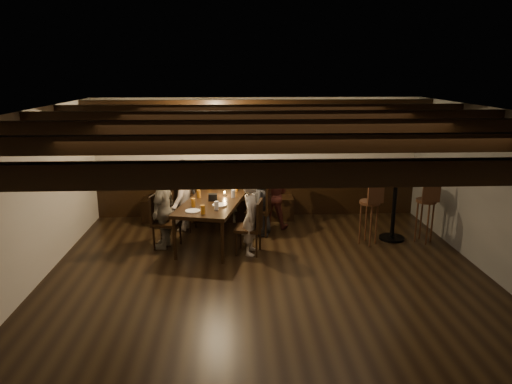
{
  "coord_description": "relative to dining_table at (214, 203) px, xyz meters",
  "views": [
    {
      "loc": [
        -0.47,
        -5.58,
        2.92
      ],
      "look_at": [
        -0.14,
        1.3,
        1.07
      ],
      "focal_mm": 32.0,
      "sensor_mm": 36.0,
      "label": 1
    }
  ],
  "objects": [
    {
      "name": "chair_right_far",
      "position": [
        0.6,
        -0.6,
        -0.41
      ],
      "size": [
        0.49,
        0.49,
        0.9
      ],
      "rotation": [
        0.0,
        0.0,
        1.34
      ],
      "color": "black",
      "rests_on": "floor"
    },
    {
      "name": "pint_g",
      "position": [
        -0.13,
        -0.79,
        0.13
      ],
      "size": [
        0.07,
        0.07,
        0.14
      ],
      "primitive_type": "cylinder",
      "color": "#BF7219",
      "rests_on": "dining_table"
    },
    {
      "name": "bar_stool_left",
      "position": [
        2.65,
        -0.29,
        -0.28
      ],
      "size": [
        0.37,
        0.38,
        1.09
      ],
      "rotation": [
        0.0,
        0.0,
        0.28
      ],
      "color": "#392312",
      "rests_on": "floor"
    },
    {
      "name": "room",
      "position": [
        0.55,
        0.2,
        0.39
      ],
      "size": [
        7.0,
        7.0,
        7.0
      ],
      "color": "black",
      "rests_on": "ground"
    },
    {
      "name": "person_bench_right",
      "position": [
        1.08,
        0.67,
        -0.05
      ],
      "size": [
        0.71,
        0.61,
        1.27
      ],
      "primitive_type": "imported",
      "rotation": [
        0.0,
        0.0,
        2.91
      ],
      "color": "#55231D",
      "rests_on": "floor"
    },
    {
      "name": "pint_f",
      "position": [
        0.07,
        -0.58,
        0.13
      ],
      "size": [
        0.07,
        0.07,
        0.14
      ],
      "primitive_type": "cylinder",
      "color": "silver",
      "rests_on": "dining_table"
    },
    {
      "name": "high_top_table",
      "position": [
        3.15,
        -0.09,
        0.02
      ],
      "size": [
        0.61,
        0.61,
        1.07
      ],
      "color": "black",
      "rests_on": "floor"
    },
    {
      "name": "person_left_far",
      "position": [
        -0.83,
        -0.27,
        -0.02
      ],
      "size": [
        0.49,
        0.83,
        1.32
      ],
      "primitive_type": "imported",
      "rotation": [
        0.0,
        0.0,
        -1.8
      ],
      "color": "gray",
      "rests_on": "floor"
    },
    {
      "name": "bar_stool_right",
      "position": [
        3.65,
        -0.24,
        -0.28
      ],
      "size": [
        0.34,
        0.35,
        1.09
      ],
      "rotation": [
        0.0,
        0.0,
        0.01
      ],
      "color": "#392312",
      "rests_on": "floor"
    },
    {
      "name": "person_bench_left",
      "position": [
        -0.67,
        1.08,
        -0.06
      ],
      "size": [
        0.68,
        0.52,
        1.25
      ],
      "primitive_type": "imported",
      "rotation": [
        0.0,
        0.0,
        2.91
      ],
      "color": "#2B2A2D",
      "rests_on": "floor"
    },
    {
      "name": "person_left_near",
      "position": [
        -0.63,
        0.61,
        -0.02
      ],
      "size": [
        0.67,
        0.94,
        1.32
      ],
      "primitive_type": "imported",
      "rotation": [
        0.0,
        0.0,
        -1.8
      ],
      "color": "#A6978C",
      "rests_on": "floor"
    },
    {
      "name": "chair_left_near",
      "position": [
        -0.6,
        0.6,
        -0.42
      ],
      "size": [
        0.47,
        0.47,
        0.85
      ],
      "rotation": [
        0.0,
        0.0,
        -1.8
      ],
      "color": "black",
      "rests_on": "floor"
    },
    {
      "name": "plate_far",
      "position": [
        0.11,
        -0.33,
        0.07
      ],
      "size": [
        0.24,
        0.24,
        0.01
      ],
      "primitive_type": "cylinder",
      "color": "white",
      "rests_on": "dining_table"
    },
    {
      "name": "pint_d",
      "position": [
        0.34,
        0.13,
        0.13
      ],
      "size": [
        0.07,
        0.07,
        0.14
      ],
      "primitive_type": "cylinder",
      "color": "silver",
      "rests_on": "dining_table"
    },
    {
      "name": "pint_e",
      "position": [
        -0.32,
        -0.39,
        0.13
      ],
      "size": [
        0.07,
        0.07,
        0.14
      ],
      "primitive_type": "cylinder",
      "color": "#BF7219",
      "rests_on": "dining_table"
    },
    {
      "name": "person_right_far",
      "position": [
        0.63,
        -0.61,
        -0.06
      ],
      "size": [
        0.39,
        0.51,
        1.24
      ],
      "primitive_type": "imported",
      "rotation": [
        0.0,
        0.0,
        1.34
      ],
      "color": "#BAAD9D",
      "rests_on": "floor"
    },
    {
      "name": "pint_c",
      "position": [
        -0.27,
        0.17,
        0.13
      ],
      "size": [
        0.07,
        0.07,
        0.14
      ],
      "primitive_type": "cylinder",
      "color": "#BF7219",
      "rests_on": "dining_table"
    },
    {
      "name": "pint_b",
      "position": [
        0.39,
        0.58,
        0.13
      ],
      "size": [
        0.07,
        0.07,
        0.14
      ],
      "primitive_type": "cylinder",
      "color": "#BF7219",
      "rests_on": "dining_table"
    },
    {
      "name": "person_bench_centre",
      "position": [
        0.24,
        1.02,
        -0.06
      ],
      "size": [
        0.51,
        0.4,
        1.25
      ],
      "primitive_type": "imported",
      "rotation": [
        0.0,
        0.0,
        2.91
      ],
      "color": "gray",
      "rests_on": "floor"
    },
    {
      "name": "pint_a",
      "position": [
        -0.11,
        0.75,
        0.13
      ],
      "size": [
        0.07,
        0.07,
        0.14
      ],
      "primitive_type": "cylinder",
      "color": "#BF7219",
      "rests_on": "dining_table"
    },
    {
      "name": "chair_left_far",
      "position": [
        -0.8,
        -0.28,
        -0.4
      ],
      "size": [
        0.51,
        0.51,
        0.93
      ],
      "rotation": [
        0.0,
        0.0,
        -1.8
      ],
      "color": "black",
      "rests_on": "floor"
    },
    {
      "name": "dining_table",
      "position": [
        0.0,
        0.0,
        0.0
      ],
      "size": [
        1.32,
        2.14,
        0.75
      ],
      "rotation": [
        0.0,
        0.0,
        -0.23
      ],
      "color": "black",
      "rests_on": "floor"
    },
    {
      "name": "person_right_near",
      "position": [
        0.83,
        0.27,
        -0.09
      ],
      "size": [
        0.5,
        0.65,
        1.19
      ],
      "primitive_type": "imported",
      "rotation": [
        0.0,
        0.0,
        1.34
      ],
      "color": "black",
      "rests_on": "floor"
    },
    {
      "name": "condiment_caddy",
      "position": [
        -0.01,
        -0.05,
        0.12
      ],
      "size": [
        0.15,
        0.1,
        0.12
      ],
      "primitive_type": "cube",
      "color": "black",
      "rests_on": "dining_table"
    },
    {
      "name": "chair_right_near",
      "position": [
        0.8,
        0.28,
        -0.4
      ],
      "size": [
        0.51,
        0.51,
        0.93
      ],
      "rotation": [
        0.0,
        0.0,
        1.34
      ],
      "color": "black",
      "rests_on": "floor"
    },
    {
      "name": "plate_near",
      "position": [
        -0.3,
        -0.65,
        0.07
      ],
      "size": [
        0.24,
        0.24,
        0.01
      ],
      "primitive_type": "cylinder",
      "color": "white",
      "rests_on": "dining_table"
    },
    {
      "name": "candle",
      "position": [
        0.18,
        0.27,
        0.09
      ],
      "size": [
        0.05,
        0.05,
        0.05
      ],
      "primitive_type": "cylinder",
      "color": "beige",
      "rests_on": "dining_table"
    }
  ]
}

